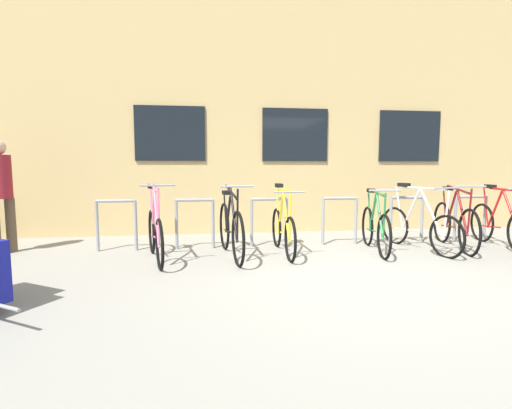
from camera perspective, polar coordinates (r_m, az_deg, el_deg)
name	(u,v)px	position (r m, az deg, el deg)	size (l,w,h in m)	color
ground_plane	(358,279)	(4.60, 15.30, -10.90)	(42.00, 42.00, 0.00)	gray
storefront_building	(266,120)	(10.96, 1.61, 12.84)	(28.00, 7.02, 5.30)	tan
bike_rack	(305,216)	(6.22, 7.48, -1.74)	(6.62, 0.05, 0.81)	gray
bicycle_yellow	(283,229)	(5.66, 4.13, -3.74)	(0.44, 1.66, 1.06)	black
bicycle_pink	(155,233)	(5.41, -15.18, -4.20)	(0.54, 1.65, 1.10)	black
bicycle_maroon	(454,224)	(6.79, 28.10, -2.65)	(0.55, 1.70, 1.05)	black
bicycle_green	(375,228)	(6.06, 17.77, -3.38)	(0.47, 1.61, 1.00)	black
bicycle_white	(418,226)	(6.39, 23.61, -3.08)	(0.52, 1.70, 1.06)	black
bicycle_red	(500,224)	(7.23, 33.32, -2.52)	(0.44, 1.70, 1.02)	black
bicycle_black	(231,229)	(5.45, -3.92, -3.77)	(0.44, 1.82, 1.08)	black
person_by_bench	(0,189)	(6.74, -34.50, 2.00)	(0.32, 0.32, 1.70)	brown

